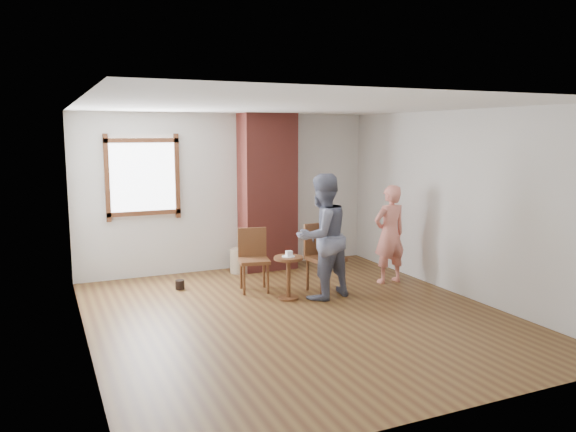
% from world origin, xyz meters
% --- Properties ---
extents(ground, '(5.50, 5.50, 0.00)m').
position_xyz_m(ground, '(0.00, 0.00, 0.00)').
color(ground, brown).
rests_on(ground, ground).
extents(room_shell, '(5.04, 5.52, 2.62)m').
position_xyz_m(room_shell, '(-0.06, 0.61, 1.81)').
color(room_shell, silver).
rests_on(room_shell, ground).
extents(brick_chimney, '(0.90, 0.50, 2.60)m').
position_xyz_m(brick_chimney, '(0.60, 2.50, 1.30)').
color(brick_chimney, brown).
rests_on(brick_chimney, ground).
extents(stoneware_crock, '(0.41, 0.41, 0.40)m').
position_xyz_m(stoneware_crock, '(0.06, 2.40, 0.20)').
color(stoneware_crock, tan).
rests_on(stoneware_crock, ground).
extents(dark_pot, '(0.18, 0.18, 0.13)m').
position_xyz_m(dark_pot, '(-1.07, 1.81, 0.07)').
color(dark_pot, black).
rests_on(dark_pot, ground).
extents(dining_chair_left, '(0.50, 0.50, 0.90)m').
position_xyz_m(dining_chair_left, '(-0.09, 1.35, 0.51)').
color(dining_chair_left, brown).
rests_on(dining_chair_left, ground).
extents(dining_chair_right, '(0.50, 0.50, 0.98)m').
position_xyz_m(dining_chair_right, '(0.81, 0.91, 0.55)').
color(dining_chair_right, brown).
rests_on(dining_chair_right, ground).
extents(side_table, '(0.40, 0.40, 0.60)m').
position_xyz_m(side_table, '(0.18, 0.71, 0.40)').
color(side_table, brown).
rests_on(side_table, ground).
extents(cake_plate, '(0.18, 0.18, 0.01)m').
position_xyz_m(cake_plate, '(0.18, 0.71, 0.60)').
color(cake_plate, white).
rests_on(cake_plate, side_table).
extents(cake_slice, '(0.08, 0.07, 0.06)m').
position_xyz_m(cake_slice, '(0.19, 0.71, 0.64)').
color(cake_slice, white).
rests_on(cake_slice, cake_plate).
extents(man, '(0.99, 0.86, 1.74)m').
position_xyz_m(man, '(0.64, 0.59, 0.87)').
color(man, black).
rests_on(man, ground).
extents(person_pink, '(0.56, 0.38, 1.50)m').
position_xyz_m(person_pink, '(1.95, 0.89, 0.75)').
color(person_pink, '#F08978').
rests_on(person_pink, ground).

